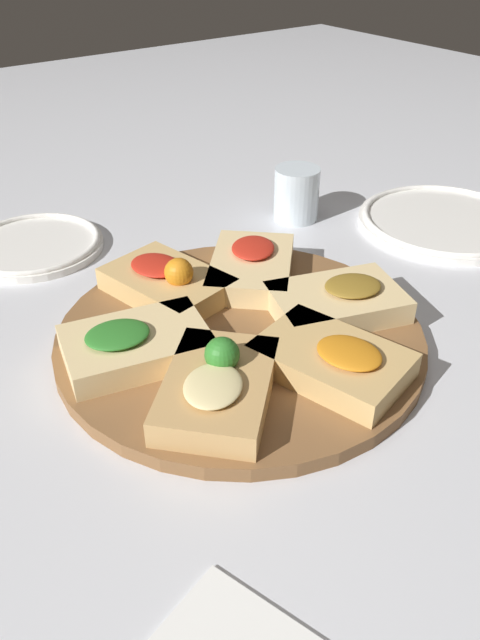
# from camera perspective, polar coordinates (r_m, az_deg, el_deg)

# --- Properties ---
(ground_plane) EXTENTS (3.00, 3.00, 0.00)m
(ground_plane) POSITION_cam_1_polar(r_m,az_deg,el_deg) (0.70, 0.00, -2.01)
(ground_plane) COLOR silver
(serving_board) EXTENTS (0.41, 0.41, 0.02)m
(serving_board) POSITION_cam_1_polar(r_m,az_deg,el_deg) (0.70, 0.00, -1.48)
(serving_board) COLOR brown
(serving_board) RESTS_ON ground_plane
(focaccia_slice_0) EXTENTS (0.17, 0.17, 0.06)m
(focaccia_slice_0) POSITION_cam_1_polar(r_m,az_deg,el_deg) (0.59, -2.05, -5.99)
(focaccia_slice_0) COLOR tan
(focaccia_slice_0) RESTS_ON serving_board
(focaccia_slice_1) EXTENTS (0.13, 0.17, 0.04)m
(focaccia_slice_1) POSITION_cam_1_polar(r_m,az_deg,el_deg) (0.63, 8.48, -3.64)
(focaccia_slice_1) COLOR tan
(focaccia_slice_1) RESTS_ON serving_board
(focaccia_slice_2) EXTENTS (0.17, 0.14, 0.04)m
(focaccia_slice_2) POSITION_cam_1_polar(r_m,az_deg,el_deg) (0.73, 8.96, 1.73)
(focaccia_slice_2) COLOR #E5C689
(focaccia_slice_2) RESTS_ON serving_board
(focaccia_slice_3) EXTENTS (0.17, 0.17, 0.04)m
(focaccia_slice_3) POSITION_cam_1_polar(r_m,az_deg,el_deg) (0.79, 1.05, 4.94)
(focaccia_slice_3) COLOR #E5C689
(focaccia_slice_3) RESTS_ON serving_board
(focaccia_slice_4) EXTENTS (0.13, 0.16, 0.06)m
(focaccia_slice_4) POSITION_cam_1_polar(r_m,az_deg,el_deg) (0.75, -6.66, 3.52)
(focaccia_slice_4) COLOR tan
(focaccia_slice_4) RESTS_ON serving_board
(focaccia_slice_5) EXTENTS (0.17, 0.13, 0.04)m
(focaccia_slice_5) POSITION_cam_1_polar(r_m,az_deg,el_deg) (0.66, -9.57, -2.19)
(focaccia_slice_5) COLOR #E5C689
(focaccia_slice_5) RESTS_ON serving_board
(plate_left) EXTENTS (0.19, 0.19, 0.02)m
(plate_left) POSITION_cam_1_polar(r_m,az_deg,el_deg) (0.93, -18.32, 6.56)
(plate_left) COLOR white
(plate_left) RESTS_ON ground_plane
(plate_right) EXTENTS (0.26, 0.26, 0.02)m
(plate_right) POSITION_cam_1_polar(r_m,az_deg,el_deg) (1.01, 18.23, 8.65)
(plate_right) COLOR white
(plate_right) RESTS_ON ground_plane
(water_glass) EXTENTS (0.07, 0.07, 0.08)m
(water_glass) POSITION_cam_1_polar(r_m,az_deg,el_deg) (0.97, 5.18, 11.41)
(water_glass) COLOR silver
(water_glass) RESTS_ON ground_plane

